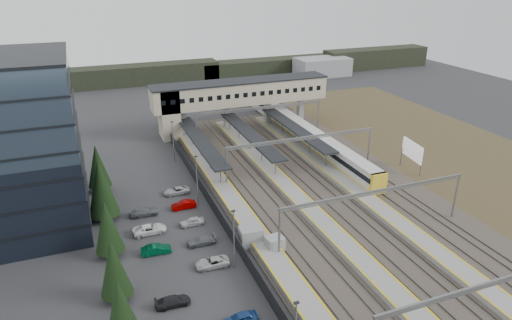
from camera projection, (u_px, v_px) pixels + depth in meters
name	position (u px, v px, depth m)	size (l,w,h in m)	color
ground	(269.00, 224.00, 66.00)	(220.00, 220.00, 0.00)	#2B2B2D
conifer_row	(110.00, 240.00, 53.51)	(4.42, 49.82, 9.50)	black
car_park	(191.00, 266.00, 55.77)	(10.53, 44.44, 1.29)	#781900
lampposts	(213.00, 204.00, 62.74)	(0.50, 53.25, 8.07)	slate
fence	(216.00, 210.00, 67.76)	(0.08, 90.00, 2.00)	#26282B
relay_cabin_near	(251.00, 236.00, 60.78)	(3.12, 2.37, 2.50)	gray
relay_cabin_far	(275.00, 244.00, 59.40)	(2.46, 2.12, 2.10)	gray
rail_corridor	(311.00, 197.00, 73.28)	(34.00, 90.00, 0.92)	#3D3630
canopies	(250.00, 134.00, 90.00)	(23.10, 30.00, 3.28)	black
footbridge	(229.00, 96.00, 101.57)	(40.40, 6.40, 11.20)	tan
gantries	(334.00, 167.00, 70.22)	(28.40, 62.28, 7.17)	slate
train	(299.00, 129.00, 98.60)	(2.83, 59.14, 3.56)	silver
billboard	(412.00, 151.00, 82.09)	(1.00, 6.40, 5.55)	slate
scrub_east	(481.00, 166.00, 85.18)	(34.00, 120.00, 0.06)	#454023
treeline_far	(229.00, 70.00, 152.06)	(170.00, 19.00, 7.00)	black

